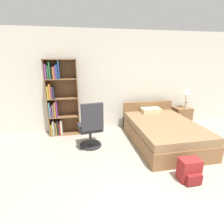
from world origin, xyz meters
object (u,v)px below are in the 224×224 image
at_px(bookshelf, 59,99).
at_px(water_bottle, 187,105).
at_px(bed, 162,131).
at_px(table_lamp, 187,92).
at_px(backpack_red, 190,171).
at_px(office_chair, 91,127).
at_px(nightstand, 181,116).

xyz_separation_m(bookshelf, water_bottle, (3.47, -0.14, -0.31)).
height_order(bed, water_bottle, bed).
distance_m(table_lamp, backpack_red, 2.72).
bearing_deg(bed, office_chair, -179.92).
bearing_deg(bed, nightstand, 39.75).
height_order(bookshelf, table_lamp, bookshelf).
relative_size(bookshelf, bed, 0.92).
bearing_deg(office_chair, backpack_red, -43.48).
xyz_separation_m(nightstand, table_lamp, (0.05, -0.02, 0.73)).
bearing_deg(office_chair, bed, 0.08).
bearing_deg(nightstand, table_lamp, -22.67).
bearing_deg(bookshelf, backpack_red, -46.74).
xyz_separation_m(bookshelf, nightstand, (3.42, -0.04, -0.67)).
relative_size(bed, office_chair, 1.93).
bearing_deg(office_chair, bookshelf, 127.60).
height_order(office_chair, table_lamp, table_lamp).
relative_size(table_lamp, water_bottle, 3.10).
bearing_deg(table_lamp, bookshelf, 178.99).
bearing_deg(office_chair, nightstand, 17.92).
relative_size(nightstand, backpack_red, 1.44).
distance_m(bookshelf, backpack_red, 3.24).
distance_m(bookshelf, table_lamp, 3.47).
bearing_deg(table_lamp, backpack_red, -120.38).
xyz_separation_m(bookshelf, table_lamp, (3.47, -0.06, 0.07)).
height_order(bookshelf, backpack_red, bookshelf).
relative_size(bed, backpack_red, 5.48).
bearing_deg(table_lamp, bed, -142.34).
distance_m(office_chair, backpack_red, 2.03).
xyz_separation_m(bed, nightstand, (1.05, 0.87, 0.01)).
xyz_separation_m(table_lamp, water_bottle, (-0.00, -0.07, -0.37)).
bearing_deg(nightstand, backpack_red, -119.12).
distance_m(office_chair, water_bottle, 2.88).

